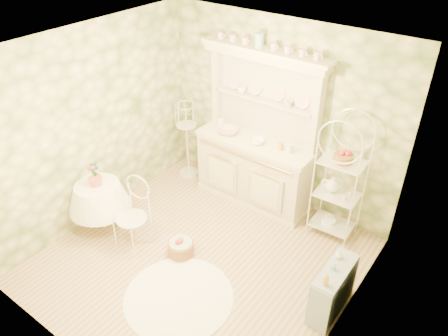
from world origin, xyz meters
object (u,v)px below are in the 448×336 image
Objects in this scene: bakers_rack at (340,179)px; birdcage_stand at (187,138)px; cafe_chair at (131,216)px; floor_basket at (181,247)px; side_shelf at (332,291)px; round_table at (101,208)px; kitchen_dresser at (256,132)px.

bakers_rack is 1.31× the size of birdcage_stand.
cafe_chair is 0.75m from floor_basket.
birdcage_stand is (-3.07, 1.16, 0.41)m from side_shelf.
side_shelf is at bearing 2.47° from cafe_chair.
bakers_rack is 5.10× the size of floor_basket.
side_shelf is 2.61m from cafe_chair.
round_table is 1.27m from floor_basket.
side_shelf is (1.85, -1.24, -0.87)m from kitchen_dresser.
cafe_chair is (-2.54, -0.58, 0.22)m from side_shelf.
kitchen_dresser reaches higher than birdcage_stand.
side_shelf is 0.98× the size of round_table.
round_table is at bearing -169.21° from floor_basket.
floor_basket is at bearing -170.67° from side_shelf.
round_table reaches higher than side_shelf.
kitchen_dresser is 2.38m from round_table.
side_shelf is (0.54, -1.21, -0.62)m from bakers_rack.
side_shelf is at bearing 10.32° from round_table.
round_table is at bearing -148.59° from bakers_rack.
round_table is at bearing -92.96° from birdcage_stand.
kitchen_dresser is at bearing 3.82° from birdcage_stand.
bakers_rack is (1.31, -0.03, -0.25)m from kitchen_dresser.
floor_basket is (-0.08, -1.58, -1.03)m from kitchen_dresser.
bakers_rack is at bearing 113.48° from side_shelf.
bakers_rack is 1.82× the size of cafe_chair.
bakers_rack is at bearing 34.23° from round_table.
floor_basket is (1.14, -1.50, -0.57)m from birdcage_stand.
kitchen_dresser is 1.89m from floor_basket.
bakers_rack is 1.46m from side_shelf.
kitchen_dresser is 6.52× the size of floor_basket.
floor_basket is (1.23, 0.23, -0.22)m from round_table.
round_table is (-2.62, -1.78, -0.57)m from bakers_rack.
kitchen_dresser reaches higher than side_shelf.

